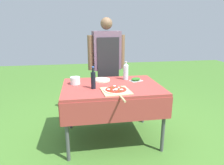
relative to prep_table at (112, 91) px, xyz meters
The scene contains 9 objects.
ground_plane 0.73m from the prep_table, ahead, with size 12.00×12.00×0.00m, color #477A2D.
prep_table is the anchor object (origin of this frame).
person_cook 0.85m from the prep_table, 87.07° to the left, with size 0.64×0.26×1.73m.
pizza_on_peel 0.29m from the prep_table, 87.54° to the right, with size 0.37×0.56×0.05m.
oil_bottle 0.34m from the prep_table, 158.44° to the right, with size 0.06×0.06×0.29m.
water_bottle 0.43m from the prep_table, 46.17° to the left, with size 0.07×0.07×0.28m.
herb_container 0.43m from the prep_table, 23.11° to the left, with size 0.21×0.18×0.05m.
mixing_tub 0.53m from the prep_table, 164.58° to the left, with size 0.14×0.14×0.10m, color silver.
plate_stack 0.29m from the prep_table, 114.11° to the left, with size 0.25×0.25×0.02m.
Camera 1 is at (-0.41, -2.57, 1.60)m, focal length 32.00 mm.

